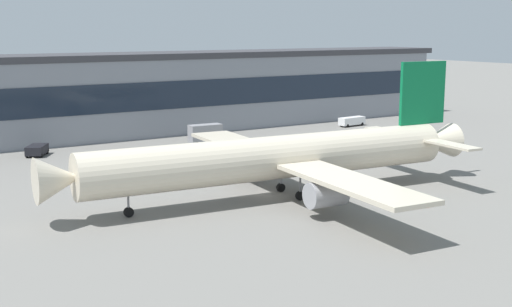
% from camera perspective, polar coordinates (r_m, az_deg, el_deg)
% --- Properties ---
extents(ground_plane, '(600.00, 600.00, 0.00)m').
position_cam_1_polar(ground_plane, '(84.03, 1.00, -3.65)').
color(ground_plane, slate).
extents(terminal_building, '(160.51, 14.81, 15.99)m').
position_cam_1_polar(terminal_building, '(132.30, -12.49, 4.88)').
color(terminal_building, gray).
rests_on(terminal_building, ground_plane).
extents(airliner, '(57.54, 49.34, 16.34)m').
position_cam_1_polar(airliner, '(82.34, 2.06, -0.32)').
color(airliner, beige).
rests_on(airliner, ground_plane).
extents(belt_loader, '(6.57, 2.64, 1.95)m').
position_cam_1_polar(belt_loader, '(145.03, 8.16, 2.78)').
color(belt_loader, white).
rests_on(belt_loader, ground_plane).
extents(stair_truck, '(6.15, 2.79, 3.55)m').
position_cam_1_polar(stair_truck, '(121.81, -4.30, 1.76)').
color(stair_truck, gray).
rests_on(stair_truck, ground_plane).
extents(pushback_tractor, '(4.71, 5.45, 1.75)m').
position_cam_1_polar(pushback_tractor, '(115.99, -18.20, 0.34)').
color(pushback_tractor, black).
rests_on(pushback_tractor, ground_plane).
extents(traffic_cone_0, '(0.57, 0.57, 0.71)m').
position_cam_1_polar(traffic_cone_0, '(81.12, 14.40, -4.25)').
color(traffic_cone_0, '#F2590C').
rests_on(traffic_cone_0, ground_plane).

